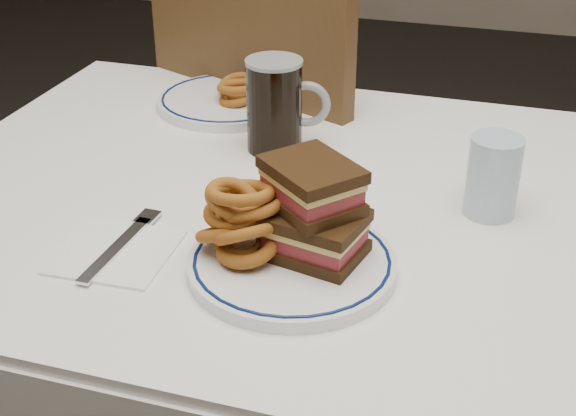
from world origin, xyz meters
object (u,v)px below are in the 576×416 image
(chair_far, at_px, (292,167))
(beer_mug, at_px, (276,105))
(main_plate, at_px, (292,263))
(reuben_sandwich, at_px, (314,210))
(far_plate, at_px, (228,101))

(chair_far, xyz_separation_m, beer_mug, (0.08, -0.34, 0.28))
(chair_far, bearing_deg, main_plate, -73.12)
(main_plate, xyz_separation_m, reuben_sandwich, (0.02, 0.02, 0.06))
(chair_far, xyz_separation_m, main_plate, (0.20, -0.67, 0.21))
(beer_mug, height_order, far_plate, beer_mug)
(chair_far, relative_size, reuben_sandwich, 7.04)
(chair_far, relative_size, far_plate, 4.08)
(beer_mug, relative_size, far_plate, 0.59)
(reuben_sandwich, relative_size, beer_mug, 0.98)
(chair_far, height_order, beer_mug, chair_far)
(main_plate, distance_m, beer_mug, 0.35)
(main_plate, bearing_deg, chair_far, 106.88)
(main_plate, bearing_deg, beer_mug, 110.90)
(reuben_sandwich, xyz_separation_m, beer_mug, (-0.14, 0.30, 0.00))
(chair_far, distance_m, reuben_sandwich, 0.73)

